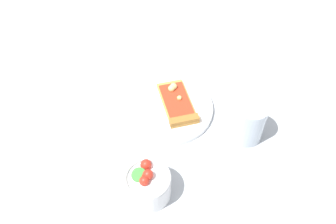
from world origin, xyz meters
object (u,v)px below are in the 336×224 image
plate (165,108)px  paper_napkin (121,62)px  salad_bowl (148,184)px  pizza_slice_main (178,104)px  soda_glass (248,123)px

plate → paper_napkin: size_ratio=2.10×
salad_bowl → paper_napkin: bearing=-93.5°
plate → pizza_slice_main: 0.04m
pizza_slice_main → salad_bowl: bearing=58.2°
pizza_slice_main → paper_napkin: (0.11, -0.23, -0.02)m
pizza_slice_main → paper_napkin: size_ratio=1.34×
pizza_slice_main → plate: bearing=-15.8°
pizza_slice_main → paper_napkin: 0.25m
salad_bowl → paper_napkin: 0.45m
soda_glass → paper_napkin: 0.44m
soda_glass → plate: bearing=-39.7°
plate → paper_napkin: 0.23m
pizza_slice_main → soda_glass: soda_glass is taller
paper_napkin → salad_bowl: bearing=86.5°
pizza_slice_main → salad_bowl: (0.13, 0.22, 0.02)m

